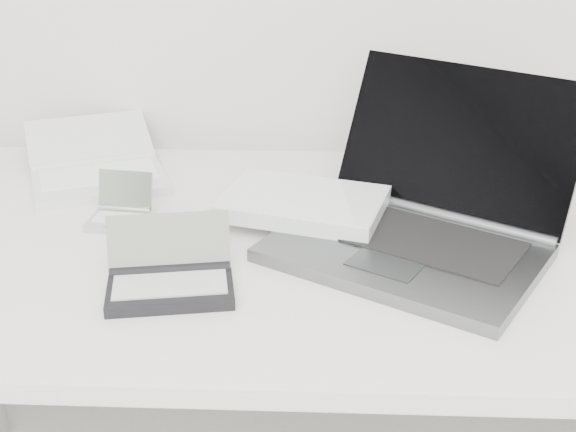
{
  "coord_description": "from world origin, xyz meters",
  "views": [
    {
      "loc": [
        0.02,
        0.38,
        1.33
      ],
      "look_at": [
        -0.03,
        1.51,
        0.79
      ],
      "focal_mm": 50.0,
      "sensor_mm": 36.0,
      "label": 1
    }
  ],
  "objects_px": {
    "laptop_large": "(388,215)",
    "palmtop_charcoal": "(170,278)",
    "netbook_open_white": "(96,169)",
    "desk": "(307,263)"
  },
  "relations": [
    {
      "from": "laptop_large",
      "to": "palmtop_charcoal",
      "type": "xyz_separation_m",
      "value": [
        -0.33,
        -0.18,
        -0.02
      ]
    },
    {
      "from": "palmtop_charcoal",
      "to": "netbook_open_white",
      "type": "bearing_deg",
      "value": 108.06
    },
    {
      "from": "netbook_open_white",
      "to": "palmtop_charcoal",
      "type": "xyz_separation_m",
      "value": [
        0.22,
        -0.41,
        0.0
      ]
    },
    {
      "from": "desk",
      "to": "netbook_open_white",
      "type": "relative_size",
      "value": 4.23
    },
    {
      "from": "netbook_open_white",
      "to": "palmtop_charcoal",
      "type": "bearing_deg",
      "value": -83.7
    },
    {
      "from": "desk",
      "to": "laptop_large",
      "type": "bearing_deg",
      "value": 3.91
    },
    {
      "from": "laptop_large",
      "to": "netbook_open_white",
      "type": "distance_m",
      "value": 0.59
    },
    {
      "from": "laptop_large",
      "to": "palmtop_charcoal",
      "type": "relative_size",
      "value": 3.08
    },
    {
      "from": "desk",
      "to": "netbook_open_white",
      "type": "height_order",
      "value": "netbook_open_white"
    },
    {
      "from": "desk",
      "to": "laptop_large",
      "type": "relative_size",
      "value": 2.59
    }
  ]
}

